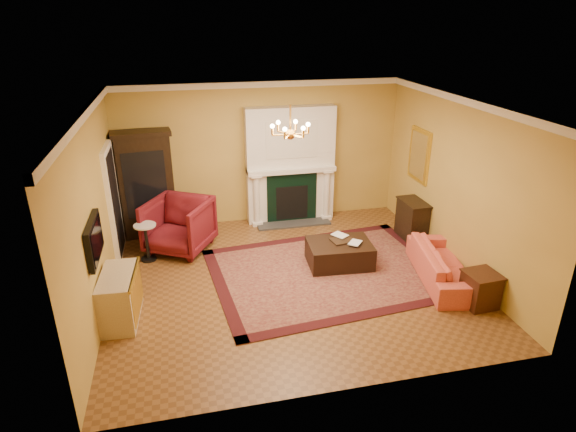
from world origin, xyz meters
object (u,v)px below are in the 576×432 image
object	(u,v)px
coral_sofa	(444,260)
console_table	(412,221)
wingback_armchair	(179,223)
commode	(120,297)
end_table	(480,290)
china_cabinet	(147,186)
pedestal_table	(146,240)
leather_ottoman	(339,253)

from	to	relation	value
coral_sofa	console_table	size ratio (longest dim) A/B	2.52
wingback_armchair	commode	world-z (taller)	wingback_armchair
wingback_armchair	end_table	size ratio (longest dim) A/B	2.09
china_cabinet	end_table	xyz separation A→B (m)	(5.12, -3.93, -0.77)
china_cabinet	commode	world-z (taller)	china_cabinet
wingback_armchair	pedestal_table	bearing A→B (deg)	-123.05
leather_ottoman	wingback_armchair	bearing A→B (deg)	159.70
china_cabinet	commode	distance (m)	3.17
pedestal_table	commode	world-z (taller)	commode
console_table	commode	bearing A→B (deg)	-165.01
wingback_armchair	coral_sofa	distance (m)	4.90
pedestal_table	leather_ottoman	xyz separation A→B (m)	(3.42, -0.96, -0.19)
end_table	leather_ottoman	size ratio (longest dim) A/B	0.48
coral_sofa	commode	bearing A→B (deg)	101.19
commode	console_table	world-z (taller)	console_table
pedestal_table	commode	bearing A→B (deg)	-99.38
pedestal_table	console_table	distance (m)	5.21
wingback_armchair	leather_ottoman	xyz separation A→B (m)	(2.82, -1.26, -0.34)
console_table	coral_sofa	bearing A→B (deg)	-99.20
coral_sofa	console_table	world-z (taller)	console_table
wingback_armchair	console_table	bearing A→B (deg)	23.44
leather_ottoman	china_cabinet	bearing A→B (deg)	151.13
console_table	leather_ottoman	xyz separation A→B (m)	(-1.79, -0.75, -0.16)
coral_sofa	leather_ottoman	bearing A→B (deg)	71.25
commode	coral_sofa	xyz separation A→B (m)	(5.29, -0.01, 0.00)
commode	pedestal_table	bearing A→B (deg)	84.02
wingback_armchair	china_cabinet	bearing A→B (deg)	151.88
leather_ottoman	commode	bearing A→B (deg)	-162.59
wingback_armchair	console_table	distance (m)	4.64
commode	china_cabinet	bearing A→B (deg)	87.28
commode	end_table	size ratio (longest dim) A/B	1.89
commode	leather_ottoman	world-z (taller)	commode
commode	leather_ottoman	size ratio (longest dim) A/B	0.90
china_cabinet	console_table	bearing A→B (deg)	-21.85
china_cabinet	leather_ottoman	size ratio (longest dim) A/B	1.83
commode	coral_sofa	size ratio (longest dim) A/B	0.52
console_table	leather_ottoman	bearing A→B (deg)	-158.89
wingback_armchair	end_table	world-z (taller)	wingback_armchair
wingback_armchair	console_table	world-z (taller)	wingback_armchair
pedestal_table	coral_sofa	distance (m)	5.32
commode	console_table	bearing A→B (deg)	20.05
pedestal_table	coral_sofa	size ratio (longest dim) A/B	0.37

